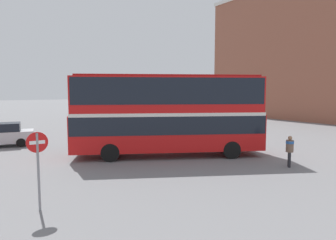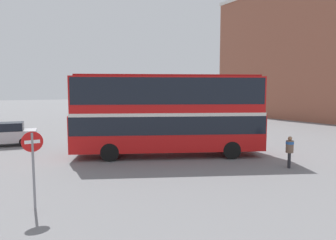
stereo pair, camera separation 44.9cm
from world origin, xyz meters
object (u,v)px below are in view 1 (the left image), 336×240
at_px(double_decker_bus, 168,110).
at_px(parked_car_kerb_far, 153,119).
at_px(pedestrian_foreground, 290,148).
at_px(no_entry_sign, 38,158).
at_px(parked_car_side_street, 1,135).

xyz_separation_m(double_decker_bus, parked_car_kerb_far, (7.20, 13.97, -2.00)).
xyz_separation_m(double_decker_bus, pedestrian_foreground, (3.79, -5.63, -1.77)).
xyz_separation_m(pedestrian_foreground, no_entry_sign, (-11.85, 1.01, 0.78)).
height_order(pedestrian_foreground, no_entry_sign, no_entry_sign).
bearing_deg(no_entry_sign, parked_car_kerb_far, 50.60).
bearing_deg(parked_car_kerb_far, parked_car_side_street, -150.34).
distance_m(double_decker_bus, parked_car_side_street, 12.31).
height_order(parked_car_side_street, no_entry_sign, no_entry_sign).
bearing_deg(parked_car_side_street, pedestrian_foreground, 139.00).
relative_size(parked_car_kerb_far, no_entry_sign, 1.67).
bearing_deg(double_decker_bus, parked_car_kerb_far, 89.60).
bearing_deg(pedestrian_foreground, parked_car_side_street, 1.11).
distance_m(double_decker_bus, no_entry_sign, 9.34).
bearing_deg(no_entry_sign, pedestrian_foreground, -4.89).
distance_m(pedestrian_foreground, no_entry_sign, 11.92).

